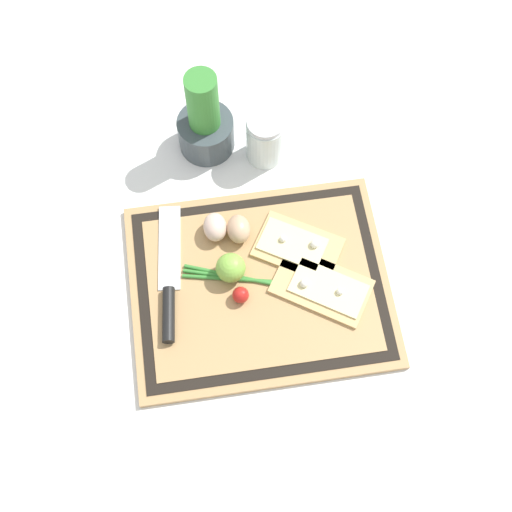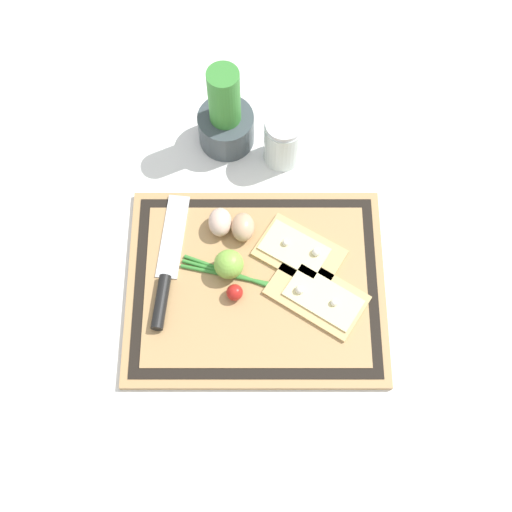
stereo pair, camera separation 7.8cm
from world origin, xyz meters
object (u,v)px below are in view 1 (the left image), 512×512
Objects in this scene: egg_brown at (239,229)px; cherry_tomato_red at (241,295)px; knife at (169,294)px; lime at (231,268)px; pizza_slice_far at (297,246)px; egg_pink at (215,227)px; herb_pot at (205,123)px; sauce_jar at (265,141)px; pizza_slice_near at (323,287)px.

egg_brown reaches higher than cherry_tomato_red.
lime is at bearing 12.88° from knife.
lime is (-0.13, -0.03, 0.02)m from pizza_slice_far.
egg_brown is at bearing 72.35° from lime.
egg_pink is at bearing 159.94° from pizza_slice_far.
pizza_slice_far is 0.11m from egg_brown.
pizza_slice_far is at bearing 35.73° from cherry_tomato_red.
knife is 1.34× the size of herb_pot.
knife is 5.05× the size of lime.
sauce_jar reaches higher than egg_pink.
pizza_slice_near is at bearing -69.23° from pizza_slice_far.
egg_brown is at bearing -80.97° from herb_pot.
knife is at bearing -108.25° from herb_pot.
pizza_slice_near reaches higher than knife.
egg_brown is (0.14, 0.10, 0.01)m from knife.
egg_brown is (-0.10, 0.04, 0.02)m from pizza_slice_far.
pizza_slice_near is 0.39m from herb_pot.
egg_pink is 0.50× the size of sauce_jar.
herb_pot reaches higher than knife.
egg_brown is 0.04m from egg_pink.
lime is 0.29m from herb_pot.
pizza_slice_near is at bearing -0.88° from cherry_tomato_red.
pizza_slice_far reaches higher than knife.
cherry_tomato_red reaches higher than pizza_slice_near.
egg_pink is at bearing -125.48° from sauce_jar.
cherry_tomato_red is 0.31m from sauce_jar.
knife is 0.35m from sauce_jar.
cherry_tomato_red is 0.34m from herb_pot.
sauce_jar reaches higher than knife.
cherry_tomato_red is at bearing -86.56° from herb_pot.
cherry_tomato_red is (0.01, -0.05, -0.01)m from lime.
lime reaches higher than pizza_slice_far.
cherry_tomato_red is at bearing -78.27° from egg_pink.
knife is 2.44× the size of sauce_jar.
lime reaches higher than egg_brown.
herb_pot is (0.01, 0.21, 0.03)m from egg_pink.
egg_pink is 0.14m from cherry_tomato_red.
herb_pot is at bearing 87.85° from egg_pink.
pizza_slice_near is 0.15m from cherry_tomato_red.
pizza_slice_far is 6.06× the size of cherry_tomato_red.
cherry_tomato_red is (-0.12, -0.08, 0.01)m from pizza_slice_far.
pizza_slice_near is 0.23m from egg_pink.
sauce_jar is (-0.03, 0.22, 0.03)m from pizza_slice_far.
cherry_tomato_red reaches higher than pizza_slice_far.
cherry_tomato_red is at bearing -96.22° from egg_brown.
egg_brown is at bearing 136.42° from pizza_slice_near.
egg_pink is at bearing 49.31° from knife.
egg_brown reaches higher than pizza_slice_far.
herb_pot is at bearing 116.18° from pizza_slice_near.
herb_pot is (0.11, 0.32, 0.05)m from knife.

